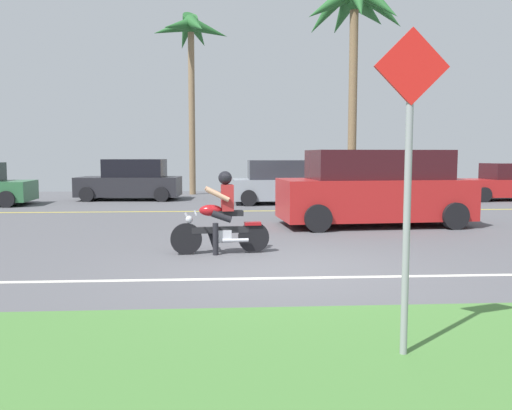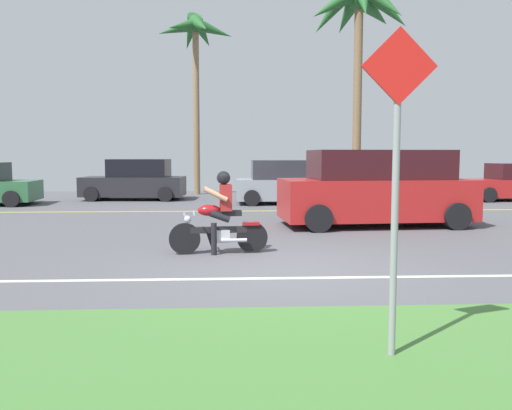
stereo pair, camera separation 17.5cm
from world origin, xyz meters
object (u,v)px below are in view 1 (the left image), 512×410
(parked_car_3, at_px, (383,180))
(palm_tree_1, at_px, (190,39))
(parked_car_2, at_px, (282,183))
(street_sign, at_px, (409,164))
(motorcyclist, at_px, (221,219))
(parked_car_1, at_px, (131,181))
(suv_nearby, at_px, (375,189))
(palm_tree_0, at_px, (355,13))

(parked_car_3, distance_m, palm_tree_1, 10.32)
(parked_car_2, relative_size, street_sign, 1.32)
(motorcyclist, distance_m, parked_car_1, 12.18)
(motorcyclist, distance_m, street_sign, 5.39)
(parked_car_1, bearing_deg, street_sign, -73.06)
(parked_car_1, bearing_deg, suv_nearby, -47.81)
(motorcyclist, relative_size, suv_nearby, 0.36)
(palm_tree_1, xyz_separation_m, street_sign, (2.88, -19.52, -5.14))
(parked_car_3, distance_m, palm_tree_0, 7.36)
(suv_nearby, bearing_deg, street_sign, -104.71)
(parked_car_1, height_order, parked_car_2, parked_car_1)
(motorcyclist, height_order, parked_car_1, parked_car_1)
(motorcyclist, bearing_deg, street_sign, -72.89)
(palm_tree_1, bearing_deg, motorcyclist, -84.78)
(parked_car_1, distance_m, street_sign, 17.49)
(motorcyclist, xyz_separation_m, suv_nearby, (3.81, 3.55, 0.29))
(suv_nearby, xyz_separation_m, parked_car_3, (2.79, 8.35, -0.18))
(suv_nearby, xyz_separation_m, parked_car_2, (-1.63, 6.13, -0.18))
(parked_car_3, xyz_separation_m, palm_tree_0, (-0.85, 1.78, 7.09))
(palm_tree_0, bearing_deg, suv_nearby, -100.85)
(suv_nearby, relative_size, palm_tree_1, 0.61)
(parked_car_2, bearing_deg, parked_car_3, 26.67)
(parked_car_1, height_order, parked_car_3, parked_car_1)
(palm_tree_0, bearing_deg, street_sign, -102.64)
(motorcyclist, xyz_separation_m, street_sign, (1.56, -5.05, 1.06))
(parked_car_1, distance_m, parked_car_2, 6.05)
(suv_nearby, bearing_deg, motorcyclist, -137.04)
(palm_tree_0, xyz_separation_m, street_sign, (-4.20, -18.73, -6.15))
(palm_tree_0, distance_m, street_sign, 20.15)
(motorcyclist, bearing_deg, parked_car_1, 106.86)
(parked_car_2, bearing_deg, suv_nearby, -75.11)
(motorcyclist, relative_size, palm_tree_1, 0.22)
(suv_nearby, distance_m, palm_tree_0, 12.41)
(parked_car_1, relative_size, palm_tree_0, 0.43)
(parked_car_2, bearing_deg, parked_car_1, 160.94)
(suv_nearby, bearing_deg, parked_car_2, 104.89)
(motorcyclist, bearing_deg, parked_car_3, 60.96)
(motorcyclist, xyz_separation_m, parked_car_3, (6.61, 11.90, 0.11))
(motorcyclist, xyz_separation_m, palm_tree_1, (-1.32, 14.47, 6.20))
(street_sign, bearing_deg, parked_car_2, 87.56)
(parked_car_3, bearing_deg, suv_nearby, -108.51)
(motorcyclist, distance_m, parked_car_2, 9.92)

